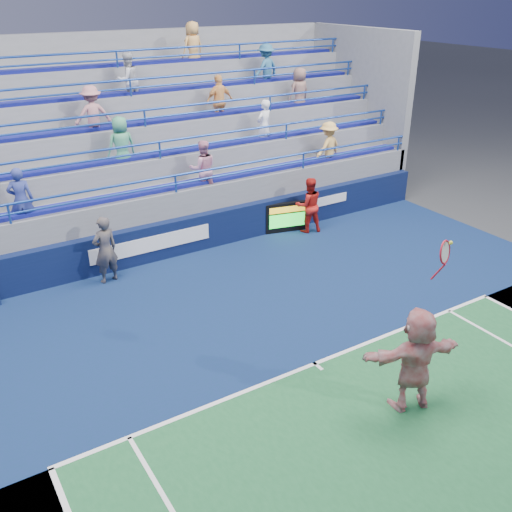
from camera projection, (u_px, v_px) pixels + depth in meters
ground at (315, 364)px, 12.00m from camera, size 120.00×120.00×0.00m
sponsor_wall at (182, 236)px, 16.75m from camera, size 18.00×0.32×1.10m
bleacher_stand at (132, 171)px, 19.21m from camera, size 18.00×5.60×6.13m
serve_speed_board at (286, 217)px, 18.27m from camera, size 1.42×0.47×0.98m
tennis_player at (415, 360)px, 10.39m from camera, size 2.03×1.14×3.34m
line_judge at (105, 250)px, 14.97m from camera, size 0.76×0.57×1.87m
ball_girl at (309, 205)px, 18.12m from camera, size 1.03×0.90×1.80m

